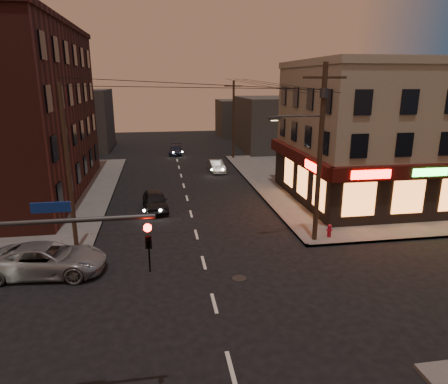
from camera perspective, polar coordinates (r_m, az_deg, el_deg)
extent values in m
plane|color=black|center=(17.75, -1.41, -15.61)|extent=(120.00, 120.00, 0.00)
cube|color=#514F4C|center=(40.53, 20.63, 1.64)|extent=(24.00, 28.00, 0.15)
cube|color=#9D9377|center=(33.99, 23.05, 7.59)|extent=(15.00, 12.00, 10.00)
cube|color=#9D9377|center=(33.77, 24.03, 16.42)|extent=(15.20, 12.20, 0.50)
cube|color=black|center=(29.82, 28.33, -0.53)|extent=(15.12, 0.25, 3.40)
cube|color=black|center=(31.30, 10.75, 1.81)|extent=(0.25, 12.12, 3.40)
cube|color=#3B0D09|center=(29.19, 29.14, 2.70)|extent=(15.60, 0.50, 0.90)
cube|color=#3B0D09|center=(30.83, 10.40, 5.04)|extent=(0.50, 12.60, 0.90)
cube|color=#FF140C|center=(26.03, 20.28, 2.36)|extent=(2.60, 0.06, 0.55)
cube|color=#26FF3F|center=(28.20, 27.39, 2.53)|extent=(2.40, 0.06, 0.50)
cube|color=#FF140C|center=(27.25, 12.50, 3.53)|extent=(0.06, 2.60, 0.55)
cube|color=orange|center=(29.32, 27.60, -0.48)|extent=(12.40, 0.08, 2.20)
cube|color=orange|center=(30.32, 11.13, 1.53)|extent=(0.08, 8.40, 2.20)
cube|color=#3F3D3A|center=(55.69, 7.60, 9.68)|extent=(10.00, 12.00, 7.00)
cube|color=#3F3D3A|center=(58.31, -20.39, 9.61)|extent=(9.00, 10.00, 8.00)
cube|color=#3F3D3A|center=(68.76, 2.57, 10.50)|extent=(8.00, 8.00, 6.00)
cylinder|color=#382619|center=(22.98, 13.52, 5.06)|extent=(0.28, 0.28, 10.00)
cube|color=#382619|center=(22.62, 14.22, 15.57)|extent=(2.40, 0.12, 0.12)
cylinder|color=#333538|center=(22.63, 14.08, 13.55)|extent=(0.44, 0.44, 0.50)
cylinder|color=#333538|center=(22.22, 10.74, 10.61)|extent=(2.60, 0.10, 0.10)
cube|color=#333538|center=(21.80, 7.20, 10.39)|extent=(0.60, 0.25, 0.18)
cube|color=#FFD88C|center=(21.81, 7.19, 10.13)|extent=(0.35, 0.15, 0.04)
cylinder|color=#382619|center=(48.07, 1.36, 10.25)|extent=(0.26, 0.26, 9.00)
cylinder|color=#382619|center=(22.52, -21.33, 2.90)|extent=(0.24, 0.24, 9.00)
cylinder|color=#333538|center=(10.24, -22.20, -3.86)|extent=(4.40, 0.12, 0.12)
imported|color=black|center=(10.14, -10.79, -6.13)|extent=(0.16, 0.20, 1.00)
sphere|color=#FF0C05|center=(9.94, -10.87, -5.04)|extent=(0.20, 0.20, 0.20)
cube|color=navy|center=(10.18, -23.50, -2.03)|extent=(0.90, 0.05, 0.25)
imported|color=gray|center=(21.57, -23.93, -8.79)|extent=(5.80, 3.13, 1.55)
imported|color=black|center=(29.58, -9.84, -1.25)|extent=(2.06, 4.32, 1.42)
imported|color=gray|center=(41.48, -1.13, 3.73)|extent=(1.59, 3.81, 1.22)
imported|color=#1A1F34|center=(51.70, -6.92, 5.98)|extent=(1.99, 4.16, 1.17)
cylinder|color=maroon|center=(24.81, 14.80, -5.52)|extent=(0.28, 0.28, 0.63)
sphere|color=maroon|center=(24.69, 14.86, -4.77)|extent=(0.25, 0.25, 0.25)
cylinder|color=maroon|center=(24.76, 14.82, -5.25)|extent=(0.35, 0.20, 0.13)
cylinder|color=maroon|center=(24.76, 14.82, -5.25)|extent=(0.20, 0.35, 0.13)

